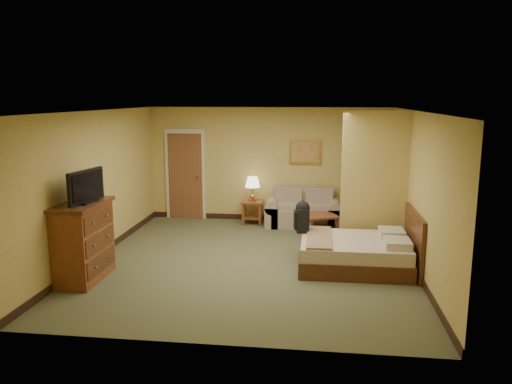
% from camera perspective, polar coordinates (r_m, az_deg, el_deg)
% --- Properties ---
extents(floor, '(6.00, 6.00, 0.00)m').
position_cam_1_polar(floor, '(8.80, -0.54, -7.94)').
color(floor, '#505336').
rests_on(floor, ground).
extents(ceiling, '(6.00, 6.00, 0.00)m').
position_cam_1_polar(ceiling, '(8.33, -0.57, 9.24)').
color(ceiling, white).
rests_on(ceiling, back_wall).
extents(back_wall, '(5.50, 0.02, 2.60)m').
position_cam_1_polar(back_wall, '(11.41, 1.45, 3.13)').
color(back_wall, tan).
rests_on(back_wall, floor).
extents(left_wall, '(0.02, 6.00, 2.60)m').
position_cam_1_polar(left_wall, '(9.24, -17.71, 0.78)').
color(left_wall, tan).
rests_on(left_wall, floor).
extents(right_wall, '(0.02, 6.00, 2.60)m').
position_cam_1_polar(right_wall, '(8.55, 18.02, -0.02)').
color(right_wall, tan).
rests_on(right_wall, floor).
extents(partition, '(1.20, 0.15, 2.60)m').
position_cam_1_polar(partition, '(9.36, 13.37, 1.13)').
color(partition, tan).
rests_on(partition, floor).
extents(door, '(0.94, 0.16, 2.10)m').
position_cam_1_polar(door, '(11.77, -8.06, 1.94)').
color(door, beige).
rests_on(door, floor).
extents(baseboard, '(5.50, 0.02, 0.12)m').
position_cam_1_polar(baseboard, '(11.64, 1.42, -2.94)').
color(baseboard, black).
rests_on(baseboard, floor).
extents(loveseat, '(1.65, 0.77, 0.84)m').
position_cam_1_polar(loveseat, '(11.13, 5.44, -2.50)').
color(loveseat, gray).
rests_on(loveseat, floor).
extents(side_table, '(0.47, 0.47, 0.52)m').
position_cam_1_polar(side_table, '(11.28, -0.40, -1.90)').
color(side_table, brown).
rests_on(side_table, floor).
extents(table_lamp, '(0.33, 0.33, 0.55)m').
position_cam_1_polar(table_lamp, '(11.16, -0.40, 1.07)').
color(table_lamp, '#A2733B').
rests_on(table_lamp, side_table).
extents(coffee_table, '(0.86, 0.86, 0.43)m').
position_cam_1_polar(coffee_table, '(10.48, 7.24, -3.19)').
color(coffee_table, brown).
rests_on(coffee_table, floor).
extents(wall_picture, '(0.72, 0.04, 0.56)m').
position_cam_1_polar(wall_picture, '(11.30, 5.62, 4.54)').
color(wall_picture, '#B78E3F').
rests_on(wall_picture, back_wall).
extents(dresser, '(0.61, 1.16, 1.24)m').
position_cam_1_polar(dresser, '(8.23, -19.12, -5.33)').
color(dresser, brown).
rests_on(dresser, floor).
extents(tv, '(0.26, 0.83, 0.51)m').
position_cam_1_polar(tv, '(8.00, -18.85, 0.51)').
color(tv, black).
rests_on(tv, dresser).
extents(bed, '(1.89, 1.53, 0.99)m').
position_cam_1_polar(bed, '(8.58, 11.63, -6.76)').
color(bed, '#452110').
rests_on(bed, floor).
extents(backpack, '(0.25, 0.34, 0.55)m').
position_cam_1_polar(backpack, '(8.82, 5.35, -2.70)').
color(backpack, black).
rests_on(backpack, bed).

